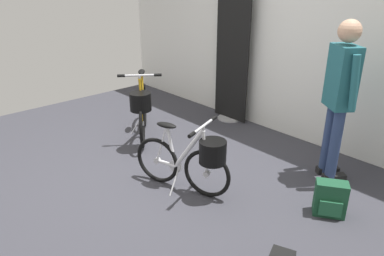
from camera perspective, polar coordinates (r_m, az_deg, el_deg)
name	(u,v)px	position (r m, az deg, el deg)	size (l,w,h in m)	color
ground_plane	(165,180)	(3.94, -4.30, -8.18)	(6.45, 6.45, 0.00)	#38383F
back_wall	(288,24)	(4.93, 14.89, 15.41)	(6.45, 0.10, 2.90)	white
floor_banner_stand	(232,63)	(5.33, 6.26, 10.04)	(0.60, 0.36, 1.88)	#B7B7BC
folding_bike_foreground	(192,159)	(3.56, 0.05, -4.86)	(1.03, 0.53, 0.76)	black
display_bike_left	(142,108)	(4.77, -7.81, 3.12)	(1.09, 0.87, 0.94)	black
visitor_near_wall	(340,93)	(3.89, 22.17, 5.09)	(0.43, 0.39, 1.66)	navy
backpack_on_floor	(330,199)	(3.57, 20.86, -10.38)	(0.31, 0.28, 0.33)	#19472D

